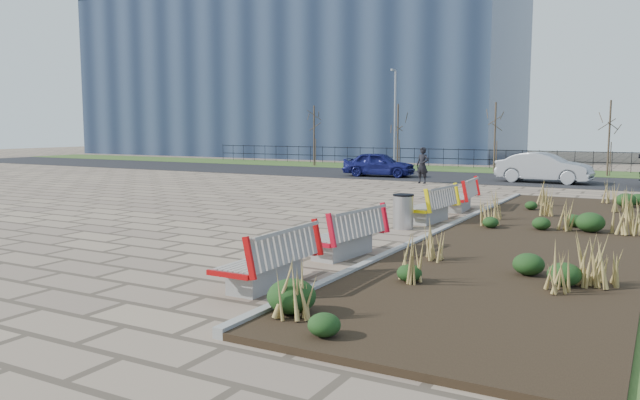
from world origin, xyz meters
The scene contains 20 objects.
ground centered at (0.00, 0.00, 0.00)m, with size 120.00×120.00×0.00m, color #86725C.
planting_bed centered at (6.25, 5.00, 0.05)m, with size 4.50×18.00×0.10m, color black.
planting_curb centered at (3.92, 5.00, 0.07)m, with size 0.16×18.00×0.15m, color gray.
grass_verge_far centered at (0.00, 28.00, 0.02)m, with size 80.00×5.00×0.04m, color #33511E.
road centered at (0.00, 22.00, 0.01)m, with size 80.00×7.00×0.02m, color black.
bench_a centered at (3.00, -1.56, 0.50)m, with size 0.90×2.10×1.00m, color #B00B0D, non-canonical shape.
bench_b centered at (3.00, 1.25, 0.50)m, with size 0.90×2.10×1.00m, color red, non-canonical shape.
bench_c centered at (3.00, 6.56, 0.50)m, with size 0.90×2.10×1.00m, color yellow, non-canonical shape.
bench_d centered at (3.00, 9.32, 0.50)m, with size 0.90×2.10×1.00m, color red, non-canonical shape.
litter_bin centered at (2.79, 5.15, 0.44)m, with size 0.53×0.53×0.88m, color #B2B2B7.
pedestrian centered at (-1.23, 17.80, 0.85)m, with size 0.62×0.41×1.70m, color black.
car_blue centered at (-4.59, 20.42, 0.67)m, with size 1.52×3.79×1.29m, color navy.
car_silver centered at (3.69, 20.81, 0.73)m, with size 1.50×4.29×1.41m, color #979A9E.
tree_a centered at (-12.00, 26.50, 2.04)m, with size 1.40×1.40×4.00m, color #4C3D2D, non-canonical shape.
tree_b centered at (-6.00, 26.50, 2.04)m, with size 1.40×1.40×4.00m, color #4C3D2D, non-canonical shape.
tree_c centered at (0.00, 26.50, 2.04)m, with size 1.40×1.40×4.00m, color #4C3D2D, non-canonical shape.
tree_d centered at (6.00, 26.50, 2.04)m, with size 1.40×1.40×4.00m, color #4C3D2D, non-canonical shape.
lamp_west centered at (-6.00, 26.00, 3.04)m, with size 0.24×0.60×6.00m, color gray, non-canonical shape.
railing_fence centered at (0.00, 29.50, 0.64)m, with size 44.00×0.10×1.20m, color black, non-canonical shape.
building_glass centered at (-22.00, 40.00, 7.50)m, with size 40.00×14.00×15.00m, color #192338.
Camera 1 is at (8.69, -9.96, 2.65)m, focal length 35.00 mm.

